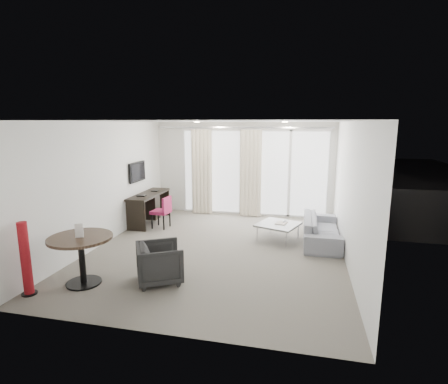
% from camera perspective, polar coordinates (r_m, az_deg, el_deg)
% --- Properties ---
extents(floor, '(5.00, 6.00, 0.00)m').
position_cam_1_polar(floor, '(7.29, -1.06, -9.41)').
color(floor, '#696359').
rests_on(floor, ground).
extents(ceiling, '(5.00, 6.00, 0.00)m').
position_cam_1_polar(ceiling, '(6.83, -1.14, 11.47)').
color(ceiling, white).
rests_on(ceiling, ground).
extents(wall_left, '(0.00, 6.00, 2.60)m').
position_cam_1_polar(wall_left, '(7.92, -18.95, 1.38)').
color(wall_left, silver).
rests_on(wall_left, ground).
extents(wall_right, '(0.00, 6.00, 2.60)m').
position_cam_1_polar(wall_right, '(6.80, 19.81, -0.21)').
color(wall_right, silver).
rests_on(wall_right, ground).
extents(wall_front, '(5.00, 0.00, 2.60)m').
position_cam_1_polar(wall_front, '(4.18, -11.07, -6.69)').
color(wall_front, silver).
rests_on(wall_front, ground).
extents(window_panel, '(4.00, 0.02, 2.38)m').
position_cam_1_polar(window_panel, '(9.80, 4.81, 3.14)').
color(window_panel, white).
rests_on(window_panel, ground).
extents(window_frame, '(4.10, 0.06, 2.44)m').
position_cam_1_polar(window_frame, '(9.79, 4.80, 3.13)').
color(window_frame, white).
rests_on(window_frame, ground).
extents(curtain_left, '(0.60, 0.20, 2.38)m').
position_cam_1_polar(curtain_left, '(9.95, -3.64, 3.28)').
color(curtain_left, beige).
rests_on(curtain_left, ground).
extents(curtain_right, '(0.60, 0.20, 2.38)m').
position_cam_1_polar(curtain_right, '(9.65, 4.38, 3.02)').
color(curtain_right, beige).
rests_on(curtain_right, ground).
extents(curtain_track, '(4.80, 0.04, 0.04)m').
position_cam_1_polar(curtain_track, '(9.59, 2.99, 10.49)').
color(curtain_track, '#B2B2B7').
rests_on(curtain_track, ceiling).
extents(downlight_a, '(0.12, 0.12, 0.02)m').
position_cam_1_polar(downlight_a, '(8.61, -4.46, 11.32)').
color(downlight_a, '#FFE0B2').
rests_on(downlight_a, ceiling).
extents(downlight_b, '(0.12, 0.12, 0.02)m').
position_cam_1_polar(downlight_b, '(8.24, 9.91, 11.19)').
color(downlight_b, '#FFE0B2').
rests_on(downlight_b, ceiling).
extents(desk, '(0.51, 1.64, 0.77)m').
position_cam_1_polar(desk, '(9.33, -12.08, -2.58)').
color(desk, black).
rests_on(desk, floor).
extents(tv, '(0.05, 0.80, 0.50)m').
position_cam_1_polar(tv, '(9.14, -13.99, 3.21)').
color(tv, black).
rests_on(tv, wall_left).
extents(desk_chair, '(0.47, 0.45, 0.79)m').
position_cam_1_polar(desk_chair, '(8.81, -10.29, -3.25)').
color(desk_chair, '#951D49').
rests_on(desk_chair, floor).
extents(round_table, '(1.25, 1.25, 0.80)m').
position_cam_1_polar(round_table, '(6.15, -22.16, -10.30)').
color(round_table, '#332418').
rests_on(round_table, floor).
extents(menu_card, '(0.12, 0.07, 0.23)m').
position_cam_1_polar(menu_card, '(6.01, -22.43, -7.57)').
color(menu_card, white).
rests_on(menu_card, round_table).
extents(red_lamp, '(0.25, 0.25, 1.14)m').
position_cam_1_polar(red_lamp, '(6.10, -29.66, -9.46)').
color(red_lamp, maroon).
rests_on(red_lamp, floor).
extents(tub_armchair, '(0.97, 0.96, 0.65)m').
position_cam_1_polar(tub_armchair, '(5.91, -10.44, -11.29)').
color(tub_armchair, black).
rests_on(tub_armchair, floor).
extents(coffee_table, '(1.07, 1.07, 0.37)m').
position_cam_1_polar(coffee_table, '(7.93, 8.79, -6.41)').
color(coffee_table, gray).
rests_on(coffee_table, floor).
extents(remote, '(0.07, 0.15, 0.02)m').
position_cam_1_polar(remote, '(8.01, 9.85, -4.97)').
color(remote, black).
rests_on(remote, coffee_table).
extents(magazine, '(0.28, 0.32, 0.02)m').
position_cam_1_polar(magazine, '(7.91, 9.34, -5.16)').
color(magazine, gray).
rests_on(magazine, coffee_table).
extents(sofa, '(0.76, 1.93, 0.56)m').
position_cam_1_polar(sofa, '(7.98, 15.64, -5.88)').
color(sofa, gray).
rests_on(sofa, floor).
extents(terrace_slab, '(5.60, 3.00, 0.12)m').
position_cam_1_polar(terrace_slab, '(11.51, 5.77, -2.05)').
color(terrace_slab, '#4D4D50').
rests_on(terrace_slab, ground).
extents(rattan_chair_a, '(0.65, 0.65, 0.74)m').
position_cam_1_polar(rattan_chair_a, '(11.05, 10.36, -0.45)').
color(rattan_chair_a, brown).
rests_on(rattan_chair_a, terrace_slab).
extents(rattan_chair_b, '(0.63, 0.63, 0.81)m').
position_cam_1_polar(rattan_chair_b, '(11.68, 15.91, 0.09)').
color(rattan_chair_b, brown).
rests_on(rattan_chair_b, terrace_slab).
extents(rattan_table, '(0.67, 0.67, 0.55)m').
position_cam_1_polar(rattan_table, '(11.45, 11.31, -0.57)').
color(rattan_table, brown).
rests_on(rattan_table, terrace_slab).
extents(balustrade, '(5.50, 0.06, 1.05)m').
position_cam_1_polar(balustrade, '(12.82, 6.62, 1.85)').
color(balustrade, '#B2B2B7').
rests_on(balustrade, terrace_slab).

